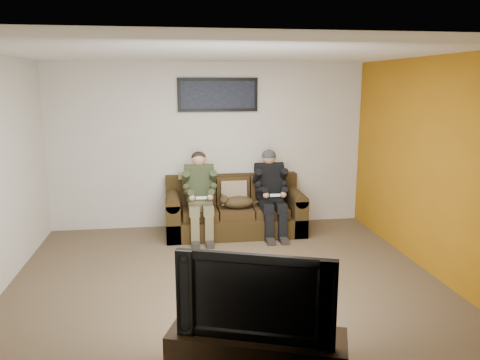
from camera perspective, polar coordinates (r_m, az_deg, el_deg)
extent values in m
plane|color=brown|center=(5.64, -1.70, -12.09)|extent=(5.00, 5.00, 0.00)
plane|color=silver|center=(5.17, -1.88, 15.29)|extent=(5.00, 5.00, 0.00)
plane|color=beige|center=(7.47, -3.77, 4.18)|extent=(5.00, 0.00, 5.00)
plane|color=beige|center=(3.10, 3.04, -6.73)|extent=(5.00, 0.00, 5.00)
plane|color=beige|center=(6.06, 22.40, 1.55)|extent=(0.00, 4.50, 4.50)
plane|color=#A36710|center=(6.06, 22.32, 1.55)|extent=(0.00, 4.50, 4.50)
cube|color=#32230F|center=(7.26, -0.63, -5.37)|extent=(2.09, 0.90, 0.29)
cube|color=#32230F|center=(7.49, -1.01, -1.45)|extent=(2.09, 0.19, 0.57)
cube|color=#32230F|center=(7.16, -8.14, -4.55)|extent=(0.21, 0.90, 0.57)
cube|color=#32230F|center=(7.40, 6.62, -3.97)|extent=(0.21, 0.90, 0.57)
cylinder|color=#32230F|center=(7.09, -8.20, -2.34)|extent=(0.21, 0.90, 0.21)
cylinder|color=#32230F|center=(7.33, 6.67, -1.82)|extent=(0.21, 0.90, 0.21)
cube|color=#3C2812|center=(7.11, -4.89, -4.04)|extent=(0.52, 0.57, 0.13)
cube|color=#3C2812|center=(7.30, -5.06, -1.38)|extent=(0.52, 0.13, 0.42)
cube|color=#3C2812|center=(7.16, -0.59, -3.88)|extent=(0.52, 0.57, 0.13)
cube|color=#3C2812|center=(7.35, -0.87, -1.25)|extent=(0.52, 0.13, 0.42)
cube|color=#3C2812|center=(7.25, 3.64, -3.71)|extent=(0.52, 0.57, 0.13)
cube|color=#3C2812|center=(7.44, 3.23, -1.11)|extent=(0.52, 0.13, 0.42)
cube|color=#8D755C|center=(7.25, -0.76, -1.59)|extent=(0.40, 0.19, 0.40)
cube|color=gray|center=(7.36, -5.88, 0.52)|extent=(0.43, 0.21, 0.08)
cube|color=brown|center=(7.04, -4.90, -3.03)|extent=(0.36, 0.30, 0.14)
cube|color=#303822|center=(7.07, -4.99, -0.48)|extent=(0.40, 0.30, 0.53)
cylinder|color=#303822|center=(7.05, -5.03, 1.23)|extent=(0.44, 0.18, 0.18)
sphere|color=tan|center=(7.04, -5.06, 2.54)|extent=(0.21, 0.21, 0.21)
cube|color=brown|center=(6.85, -5.63, -3.56)|extent=(0.15, 0.42, 0.13)
cube|color=brown|center=(6.86, -3.96, -3.51)|extent=(0.15, 0.42, 0.13)
cube|color=brown|center=(6.73, -5.50, -6.22)|extent=(0.12, 0.13, 0.42)
cube|color=brown|center=(6.75, -3.79, -6.16)|extent=(0.12, 0.13, 0.42)
cube|color=black|center=(6.71, -5.43, -7.80)|extent=(0.11, 0.26, 0.08)
cube|color=black|center=(6.73, -3.72, -7.73)|extent=(0.11, 0.26, 0.08)
cylinder|color=#303822|center=(6.97, -6.61, 0.16)|extent=(0.11, 0.30, 0.28)
cylinder|color=#303822|center=(7.00, -3.33, 0.25)|extent=(0.11, 0.30, 0.28)
cylinder|color=#303822|center=(6.80, -6.26, -1.53)|extent=(0.14, 0.32, 0.15)
cylinder|color=#303822|center=(6.81, -3.41, -1.44)|extent=(0.14, 0.32, 0.15)
sphere|color=tan|center=(6.69, -5.87, -2.17)|extent=(0.09, 0.09, 0.09)
sphere|color=tan|center=(6.71, -3.65, -2.10)|extent=(0.09, 0.09, 0.09)
cube|color=white|center=(6.68, -4.75, -2.17)|extent=(0.15, 0.04, 0.03)
ellipsoid|color=black|center=(7.05, -5.07, 2.80)|extent=(0.22, 0.22, 0.17)
cube|color=black|center=(7.18, 3.70, -2.72)|extent=(0.36, 0.30, 0.14)
cube|color=black|center=(7.21, 3.56, -0.21)|extent=(0.40, 0.30, 0.53)
cylinder|color=black|center=(7.19, 3.55, 1.46)|extent=(0.44, 0.18, 0.18)
sphere|color=#A4735C|center=(7.18, 3.54, 2.74)|extent=(0.21, 0.21, 0.21)
cube|color=black|center=(6.98, 3.23, -3.24)|extent=(0.15, 0.42, 0.13)
cube|color=black|center=(7.02, 4.84, -3.17)|extent=(0.15, 0.42, 0.13)
cube|color=black|center=(6.87, 3.54, -5.83)|extent=(0.12, 0.13, 0.42)
cube|color=black|center=(6.91, 5.17, -5.75)|extent=(0.12, 0.13, 0.42)
cube|color=black|center=(6.84, 3.66, -7.38)|extent=(0.11, 0.26, 0.08)
cube|color=black|center=(6.89, 5.30, -7.28)|extent=(0.11, 0.26, 0.08)
cylinder|color=black|center=(7.09, 2.11, 0.41)|extent=(0.11, 0.30, 0.28)
cylinder|color=black|center=(7.17, 5.25, 0.50)|extent=(0.11, 0.30, 0.28)
cylinder|color=black|center=(6.91, 2.67, -1.24)|extent=(0.14, 0.32, 0.15)
cylinder|color=black|center=(6.99, 5.41, -1.14)|extent=(0.14, 0.32, 0.15)
sphere|color=#A4735C|center=(6.82, 3.19, -1.86)|extent=(0.09, 0.09, 0.09)
sphere|color=#A4735C|center=(6.87, 5.32, -1.78)|extent=(0.09, 0.09, 0.09)
cube|color=white|center=(6.83, 4.29, -1.86)|extent=(0.15, 0.04, 0.03)
ellipsoid|color=black|center=(7.18, 3.54, 2.98)|extent=(0.22, 0.22, 0.19)
ellipsoid|color=#4C3A1E|center=(7.07, -0.19, -2.73)|extent=(0.47, 0.26, 0.19)
sphere|color=#4C3A1E|center=(7.00, -1.95, -2.42)|extent=(0.14, 0.14, 0.14)
cone|color=#4C3A1E|center=(6.94, -2.08, -1.94)|extent=(0.04, 0.04, 0.04)
cone|color=#4C3A1E|center=(7.01, -2.14, -1.80)|extent=(0.04, 0.04, 0.04)
cylinder|color=#4C3A1E|center=(7.16, 1.65, -2.84)|extent=(0.26, 0.13, 0.08)
cube|color=black|center=(7.39, -2.73, 10.34)|extent=(1.25, 0.04, 0.52)
cube|color=black|center=(7.36, -2.71, 10.34)|extent=(1.15, 0.01, 0.42)
cube|color=black|center=(3.84, 2.04, -20.87)|extent=(1.41, 0.86, 0.42)
imported|color=black|center=(3.57, 2.11, -13.45)|extent=(1.15, 0.54, 0.67)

